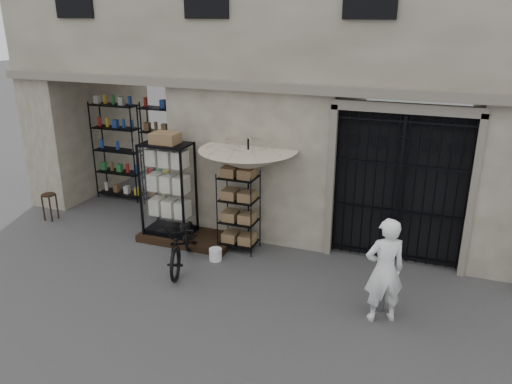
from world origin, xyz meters
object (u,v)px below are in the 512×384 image
at_px(steel_bollard, 381,289).
at_px(display_cabinet, 169,194).
at_px(wire_rack, 239,212).
at_px(wooden_stool, 50,206).
at_px(shopkeeper, 380,319).
at_px(white_bucket, 215,254).
at_px(bicycle, 184,265).
at_px(market_umbrella, 248,154).

bearing_deg(steel_bollard, display_cabinet, 165.01).
bearing_deg(display_cabinet, wire_rack, -12.84).
relative_size(wooden_stool, shopkeeper, 0.37).
height_order(white_bucket, bicycle, bicycle).
height_order(bicycle, steel_bollard, bicycle).
bearing_deg(bicycle, steel_bollard, -20.30).
distance_m(market_umbrella, shopkeeper, 3.87).
bearing_deg(market_umbrella, bicycle, -127.28).
bearing_deg(bicycle, wooden_stool, 151.21).
bearing_deg(white_bucket, wooden_stool, 173.55).
height_order(market_umbrella, wooden_stool, market_umbrella).
bearing_deg(shopkeeper, wire_rack, -53.94).
bearing_deg(white_bucket, display_cabinet, 156.83).
distance_m(bicycle, steel_bollard, 3.75).
distance_m(white_bucket, bicycle, 0.63).
distance_m(wooden_stool, steel_bollard, 7.77).
xyz_separation_m(bicycle, shopkeeper, (3.76, -0.51, 0.00)).
bearing_deg(market_umbrella, shopkeeper, -30.15).
bearing_deg(display_cabinet, shopkeeper, -32.70).
relative_size(wire_rack, steel_bollard, 2.06).
height_order(display_cabinet, wire_rack, display_cabinet).
distance_m(bicycle, wooden_stool, 4.07).
bearing_deg(white_bucket, bicycle, -141.52).
height_order(wooden_stool, shopkeeper, wooden_stool).
relative_size(market_umbrella, bicycle, 1.49).
xyz_separation_m(wooden_stool, shopkeeper, (7.72, -1.40, -0.33)).
bearing_deg(bicycle, market_umbrella, 36.58).
distance_m(white_bucket, steel_bollard, 3.31).
bearing_deg(wooden_stool, display_cabinet, 0.99).
bearing_deg(steel_bollard, market_umbrella, 153.30).
relative_size(display_cabinet, wooden_stool, 3.33).
distance_m(wire_rack, steel_bollard, 3.27).
xyz_separation_m(display_cabinet, wire_rack, (1.55, 0.06, -0.22)).
relative_size(wire_rack, bicycle, 0.89).
xyz_separation_m(market_umbrella, steel_bollard, (2.84, -1.43, -1.58)).
xyz_separation_m(wooden_stool, steel_bollard, (7.68, -1.16, 0.07)).
bearing_deg(wire_rack, steel_bollard, -45.65).
relative_size(market_umbrella, steel_bollard, 3.44).
xyz_separation_m(display_cabinet, steel_bollard, (4.54, -1.21, -0.62)).
distance_m(wire_rack, white_bucket, 0.95).
bearing_deg(white_bucket, market_umbrella, 62.89).
xyz_separation_m(display_cabinet, bicycle, (0.82, -0.94, -1.02)).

